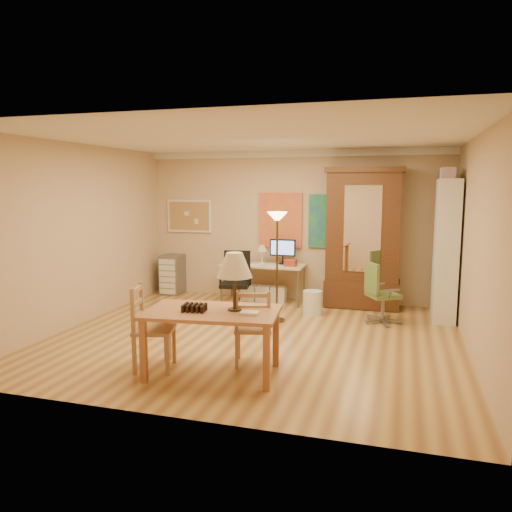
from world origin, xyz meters
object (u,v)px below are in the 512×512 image
(armoire, at_px, (363,247))
(bookshelf, at_px, (446,250))
(dining_table, at_px, (220,298))
(office_chair_black, at_px, (236,296))
(computer_desk, at_px, (265,279))
(office_chair_green, at_px, (381,307))

(armoire, relative_size, bookshelf, 1.09)
(dining_table, distance_m, office_chair_black, 2.84)
(computer_desk, distance_m, bookshelf, 3.09)
(office_chair_black, distance_m, office_chair_green, 2.34)
(bookshelf, bearing_deg, office_chair_black, -171.22)
(bookshelf, bearing_deg, armoire, 161.11)
(dining_table, height_order, armoire, armoire)
(computer_desk, xyz_separation_m, armoire, (1.71, 0.08, 0.62))
(armoire, bearing_deg, bookshelf, -18.89)
(office_chair_black, distance_m, bookshelf, 3.40)
(dining_table, height_order, computer_desk, dining_table)
(dining_table, relative_size, office_chair_green, 1.64)
(dining_table, height_order, bookshelf, bookshelf)
(dining_table, distance_m, computer_desk, 3.60)
(armoire, xyz_separation_m, bookshelf, (1.29, -0.44, 0.05))
(dining_table, distance_m, armoire, 3.83)
(office_chair_black, height_order, office_chair_green, office_chair_black)
(office_chair_black, bearing_deg, dining_table, -74.56)
(computer_desk, height_order, office_chair_black, computer_desk)
(dining_table, relative_size, armoire, 0.65)
(office_chair_black, relative_size, armoire, 0.42)
(office_chair_black, xyz_separation_m, bookshelf, (3.26, 0.50, 0.82))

